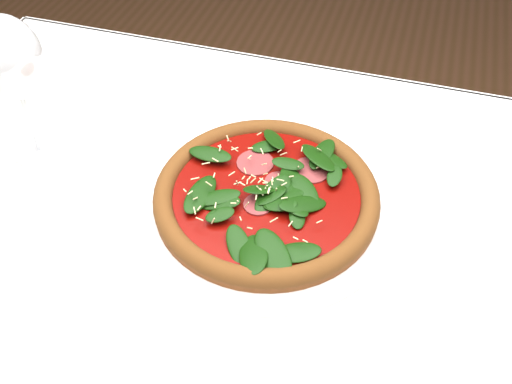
% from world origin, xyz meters
% --- Properties ---
extents(dining_table, '(1.21, 0.81, 0.75)m').
position_xyz_m(dining_table, '(0.00, 0.00, 0.65)').
color(dining_table, white).
rests_on(dining_table, ground).
extents(plate, '(0.35, 0.35, 0.01)m').
position_xyz_m(plate, '(0.00, 0.05, 0.76)').
color(plate, white).
rests_on(plate, dining_table).
extents(pizza, '(0.32, 0.32, 0.04)m').
position_xyz_m(pizza, '(0.00, 0.05, 0.78)').
color(pizza, brown).
rests_on(pizza, plate).
extents(wine_glass, '(0.09, 0.09, 0.22)m').
position_xyz_m(wine_glass, '(-0.35, 0.06, 0.91)').
color(wine_glass, white).
rests_on(wine_glass, dining_table).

